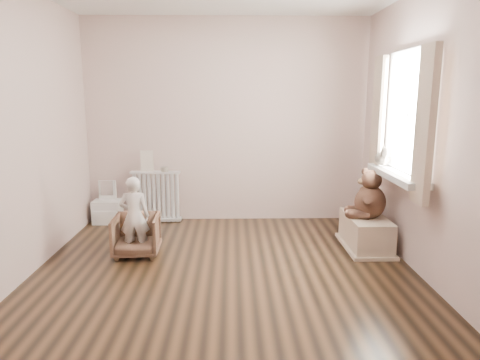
{
  "coord_description": "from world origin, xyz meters",
  "views": [
    {
      "loc": [
        0.07,
        -3.75,
        1.64
      ],
      "look_at": [
        0.15,
        0.45,
        0.8
      ],
      "focal_mm": 32.0,
      "sensor_mm": 36.0,
      "label": 1
    }
  ],
  "objects_px": {
    "armchair": "(137,235)",
    "child": "(134,216)",
    "plush_cat": "(383,157)",
    "radiator": "(156,193)",
    "teddy_bear": "(371,188)",
    "toy_vanity": "(107,202)",
    "toy_bench": "(366,230)"
  },
  "relations": [
    {
      "from": "toy_vanity",
      "to": "armchair",
      "type": "relative_size",
      "value": 1.18
    },
    {
      "from": "toy_vanity",
      "to": "armchair",
      "type": "xyz_separation_m",
      "value": [
        0.63,
        -1.16,
        -0.06
      ]
    },
    {
      "from": "teddy_bear",
      "to": "plush_cat",
      "type": "xyz_separation_m",
      "value": [
        0.12,
        0.05,
        0.33
      ]
    },
    {
      "from": "armchair",
      "to": "child",
      "type": "distance_m",
      "value": 0.22
    },
    {
      "from": "armchair",
      "to": "child",
      "type": "xyz_separation_m",
      "value": [
        0.0,
        -0.05,
        0.22
      ]
    },
    {
      "from": "radiator",
      "to": "plush_cat",
      "type": "relative_size",
      "value": 2.63
    },
    {
      "from": "toy_vanity",
      "to": "teddy_bear",
      "type": "relative_size",
      "value": 1.05
    },
    {
      "from": "plush_cat",
      "to": "radiator",
      "type": "bearing_deg",
      "value": 141.2
    },
    {
      "from": "radiator",
      "to": "toy_vanity",
      "type": "xyz_separation_m",
      "value": [
        -0.63,
        -0.03,
        -0.11
      ]
    },
    {
      "from": "toy_vanity",
      "to": "teddy_bear",
      "type": "bearing_deg",
      "value": -18.37
    },
    {
      "from": "toy_bench",
      "to": "child",
      "type": "bearing_deg",
      "value": -174.84
    },
    {
      "from": "armchair",
      "to": "plush_cat",
      "type": "height_order",
      "value": "plush_cat"
    },
    {
      "from": "child",
      "to": "plush_cat",
      "type": "distance_m",
      "value": 2.65
    },
    {
      "from": "child",
      "to": "toy_vanity",
      "type": "bearing_deg",
      "value": -65.31
    },
    {
      "from": "toy_bench",
      "to": "teddy_bear",
      "type": "distance_m",
      "value": 0.47
    },
    {
      "from": "child",
      "to": "teddy_bear",
      "type": "bearing_deg",
      "value": -178.52
    },
    {
      "from": "teddy_bear",
      "to": "radiator",
      "type": "bearing_deg",
      "value": 168.72
    },
    {
      "from": "toy_bench",
      "to": "plush_cat",
      "type": "relative_size",
      "value": 2.94
    },
    {
      "from": "radiator",
      "to": "toy_vanity",
      "type": "height_order",
      "value": "radiator"
    },
    {
      "from": "radiator",
      "to": "toy_bench",
      "type": "bearing_deg",
      "value": -22.68
    },
    {
      "from": "child",
      "to": "plush_cat",
      "type": "xyz_separation_m",
      "value": [
        2.58,
        0.24,
        0.57
      ]
    },
    {
      "from": "armchair",
      "to": "toy_bench",
      "type": "height_order",
      "value": "armchair"
    },
    {
      "from": "toy_bench",
      "to": "teddy_bear",
      "type": "bearing_deg",
      "value": -65.88
    },
    {
      "from": "armchair",
      "to": "child",
      "type": "bearing_deg",
      "value": -92.79
    },
    {
      "from": "toy_vanity",
      "to": "toy_bench",
      "type": "distance_m",
      "value": 3.23
    },
    {
      "from": "child",
      "to": "plush_cat",
      "type": "relative_size",
      "value": 3.22
    },
    {
      "from": "teddy_bear",
      "to": "child",
      "type": "bearing_deg",
      "value": -163.73
    },
    {
      "from": "toy_vanity",
      "to": "teddy_bear",
      "type": "height_order",
      "value": "teddy_bear"
    },
    {
      "from": "radiator",
      "to": "armchair",
      "type": "xyz_separation_m",
      "value": [
        -0.0,
        -1.19,
        -0.18
      ]
    },
    {
      "from": "radiator",
      "to": "toy_vanity",
      "type": "bearing_deg",
      "value": -177.28
    },
    {
      "from": "armchair",
      "to": "toy_vanity",
      "type": "bearing_deg",
      "value": 115.69
    },
    {
      "from": "armchair",
      "to": "child",
      "type": "relative_size",
      "value": 0.57
    }
  ]
}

